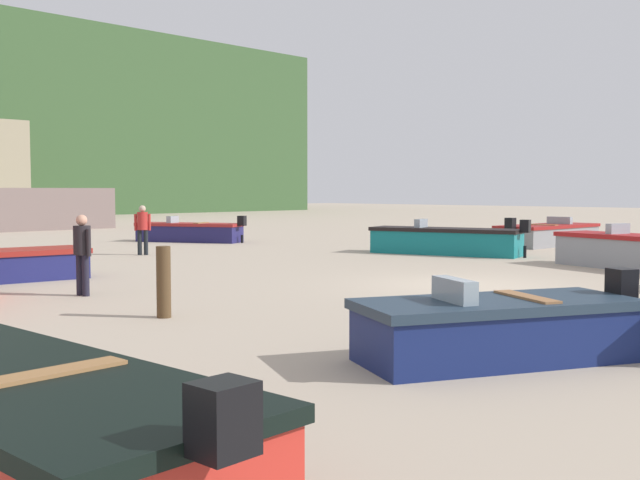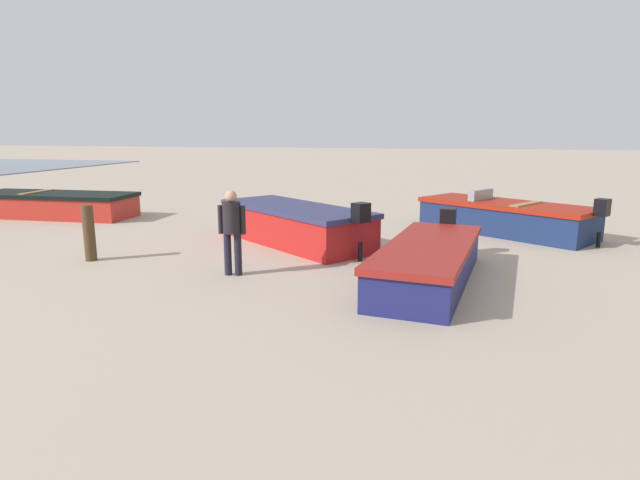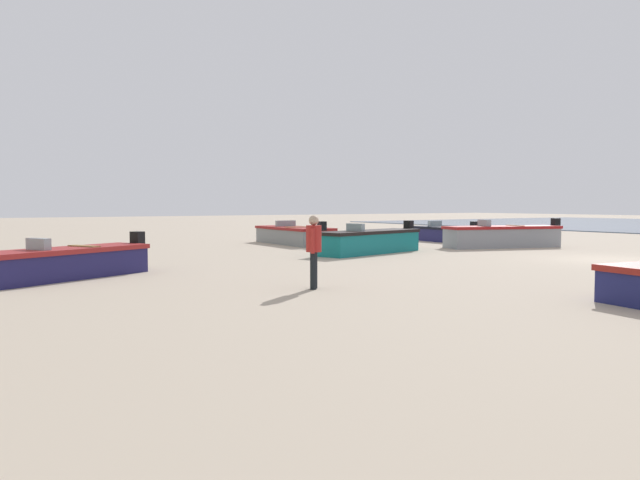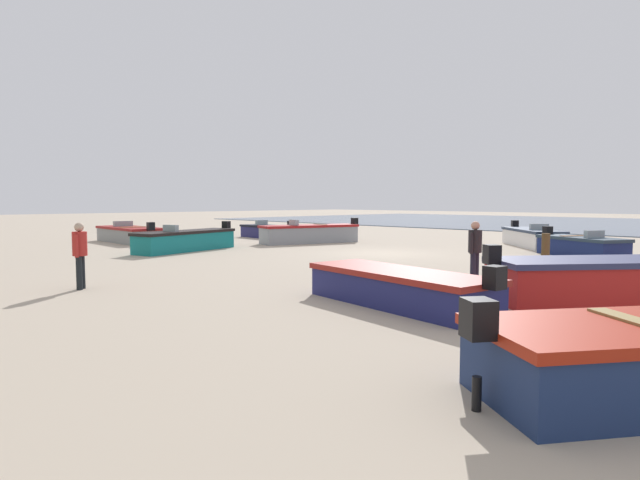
# 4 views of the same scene
# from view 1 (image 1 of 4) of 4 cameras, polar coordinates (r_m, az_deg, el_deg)

# --- Properties ---
(ground_plane) EXTENTS (160.00, 160.00, 0.00)m
(ground_plane) POSITION_cam_1_polar(r_m,az_deg,el_deg) (17.36, 10.52, -3.33)
(ground_plane) COLOR tan
(boat_navy_1) EXTENTS (3.73, 2.82, 1.08)m
(boat_navy_1) POSITION_cam_1_polar(r_m,az_deg,el_deg) (9.77, 13.00, -6.42)
(boat_navy_1) COLOR navy
(boat_navy_1) RESTS_ON ground
(boat_navy_3) EXTENTS (3.10, 4.54, 1.09)m
(boat_navy_3) POSITION_cam_1_polar(r_m,az_deg,el_deg) (32.00, -9.61, 0.58)
(boat_navy_3) COLOR #1F1D52
(boat_navy_3) RESTS_ON ground
(boat_grey_6) EXTENTS (5.24, 1.97, 1.12)m
(boat_grey_6) POSITION_cam_1_polar(r_m,az_deg,el_deg) (30.80, 16.49, 0.39)
(boat_grey_6) COLOR gray
(boat_grey_6) RESTS_ON ground
(boat_teal_8) EXTENTS (2.53, 5.28, 1.19)m
(boat_teal_8) POSITION_cam_1_polar(r_m,az_deg,el_deg) (25.63, 9.27, -0.06)
(boat_teal_8) COLOR #117276
(boat_teal_8) RESTS_ON ground
(mooring_post_near_water) EXTENTS (0.24, 0.24, 1.18)m
(mooring_post_near_water) POSITION_cam_1_polar(r_m,az_deg,el_deg) (12.98, -11.49, -3.06)
(mooring_post_near_water) COLOR #4C3821
(mooring_post_near_water) RESTS_ON ground
(beach_walker_foreground) EXTENTS (0.48, 0.48, 1.62)m
(beach_walker_foreground) POSITION_cam_1_polar(r_m,az_deg,el_deg) (25.72, -12.99, 1.03)
(beach_walker_foreground) COLOR black
(beach_walker_foreground) RESTS_ON ground
(beach_walker_distant) EXTENTS (0.37, 0.54, 1.62)m
(beach_walker_distant) POSITION_cam_1_polar(r_m,az_deg,el_deg) (16.04, -17.18, -0.58)
(beach_walker_distant) COLOR black
(beach_walker_distant) RESTS_ON ground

